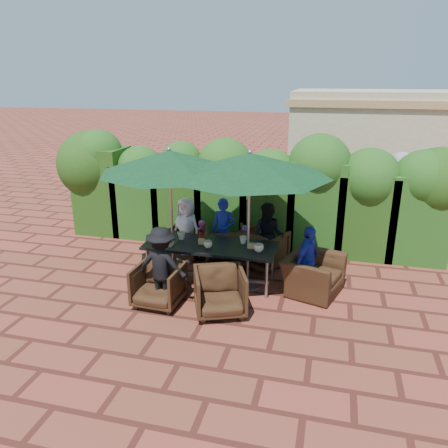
% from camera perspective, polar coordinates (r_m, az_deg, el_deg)
% --- Properties ---
extents(ground, '(80.00, 80.00, 0.00)m').
position_cam_1_polar(ground, '(7.87, -0.41, -8.39)').
color(ground, brown).
rests_on(ground, ground).
extents(dining_table, '(2.35, 0.90, 0.75)m').
position_cam_1_polar(dining_table, '(7.81, -1.76, -3.19)').
color(dining_table, black).
rests_on(dining_table, ground).
extents(umbrella_left, '(2.44, 2.44, 2.46)m').
position_cam_1_polar(umbrella_left, '(7.56, -7.15, 8.09)').
color(umbrella_left, gray).
rests_on(umbrella_left, ground).
extents(umbrella_right, '(2.73, 2.73, 2.46)m').
position_cam_1_polar(umbrella_right, '(7.24, 3.37, 7.75)').
color(umbrella_right, gray).
rests_on(umbrella_right, ground).
extents(chair_far_left, '(0.74, 0.71, 0.69)m').
position_cam_1_polar(chair_far_left, '(9.12, -4.99, -2.17)').
color(chair_far_left, black).
rests_on(chair_far_left, ground).
extents(chair_far_mid, '(1.00, 0.96, 0.82)m').
position_cam_1_polar(chair_far_mid, '(8.74, 0.16, -2.59)').
color(chair_far_mid, black).
rests_on(chair_far_mid, ground).
extents(chair_far_right, '(1.04, 1.01, 0.82)m').
position_cam_1_polar(chair_far_right, '(8.62, 5.09, -2.99)').
color(chair_far_right, black).
rests_on(chair_far_right, ground).
extents(chair_near_left, '(0.77, 0.72, 0.76)m').
position_cam_1_polar(chair_near_left, '(7.29, -8.57, -7.63)').
color(chair_near_left, black).
rests_on(chair_near_left, ground).
extents(chair_near_right, '(0.99, 0.97, 0.80)m').
position_cam_1_polar(chair_near_right, '(6.95, -0.54, -8.60)').
color(chair_near_right, black).
rests_on(chair_near_right, ground).
extents(chair_end_right, '(0.93, 1.16, 0.88)m').
position_cam_1_polar(chair_end_right, '(7.73, 11.58, -5.72)').
color(chair_end_right, black).
rests_on(chair_end_right, ground).
extents(adult_far_left, '(0.73, 0.57, 1.31)m').
position_cam_1_polar(adult_far_left, '(8.86, -4.90, -0.66)').
color(adult_far_left, white).
rests_on(adult_far_left, ground).
extents(adult_far_mid, '(0.51, 0.43, 1.32)m').
position_cam_1_polar(adult_far_mid, '(8.73, -0.10, -0.89)').
color(adult_far_mid, '#1D2B9F').
rests_on(adult_far_mid, ground).
extents(adult_far_right, '(0.68, 0.48, 1.31)m').
position_cam_1_polar(adult_far_right, '(8.48, 5.83, -1.61)').
color(adult_far_right, black).
rests_on(adult_far_right, ground).
extents(adult_near_left, '(0.86, 0.41, 1.33)m').
position_cam_1_polar(adult_near_left, '(7.21, -8.12, -5.42)').
color(adult_near_left, black).
rests_on(adult_near_left, ground).
extents(adult_end_right, '(0.60, 0.79, 1.21)m').
position_cam_1_polar(adult_end_right, '(7.61, 10.84, -4.69)').
color(adult_end_right, '#1D2B9F').
rests_on(adult_end_right, ground).
extents(child_left, '(0.34, 0.31, 0.78)m').
position_cam_1_polar(child_left, '(9.07, -2.86, -1.93)').
color(child_left, '#E751A7').
rests_on(child_left, ground).
extents(child_right, '(0.29, 0.24, 0.80)m').
position_cam_1_polar(child_right, '(8.72, 2.76, -2.73)').
color(child_right, '#7D4AA1').
rests_on(child_right, ground).
extents(pedestrian_a, '(1.46, 0.56, 1.55)m').
position_cam_1_polar(pedestrian_a, '(11.32, 12.69, 3.90)').
color(pedestrian_a, green).
rests_on(pedestrian_a, ground).
extents(pedestrian_b, '(0.96, 0.65, 1.89)m').
position_cam_1_polar(pedestrian_b, '(11.47, 17.85, 4.50)').
color(pedestrian_b, '#E751A7').
rests_on(pedestrian_b, ground).
extents(pedestrian_c, '(1.28, 1.21, 1.89)m').
position_cam_1_polar(pedestrian_c, '(11.43, 21.86, 4.00)').
color(pedestrian_c, '#93949B').
rests_on(pedestrian_c, ground).
extents(cup_a, '(0.17, 0.17, 0.13)m').
position_cam_1_polar(cup_a, '(7.97, -8.47, -1.85)').
color(cup_a, beige).
rests_on(cup_a, dining_table).
extents(cup_b, '(0.15, 0.15, 0.14)m').
position_cam_1_polar(cup_b, '(8.03, -5.58, -1.52)').
color(cup_b, beige).
rests_on(cup_b, dining_table).
extents(cup_c, '(0.16, 0.16, 0.12)m').
position_cam_1_polar(cup_c, '(7.62, -2.11, -2.67)').
color(cup_c, beige).
rests_on(cup_c, dining_table).
extents(cup_d, '(0.14, 0.14, 0.13)m').
position_cam_1_polar(cup_d, '(7.81, 2.52, -2.10)').
color(cup_d, beige).
rests_on(cup_d, dining_table).
extents(cup_e, '(0.17, 0.17, 0.14)m').
position_cam_1_polar(cup_e, '(7.46, 4.55, -3.13)').
color(cup_e, beige).
rests_on(cup_e, dining_table).
extents(ketchup_bottle, '(0.04, 0.04, 0.17)m').
position_cam_1_polar(ketchup_bottle, '(7.90, -3.16, -1.70)').
color(ketchup_bottle, '#B20C0A').
rests_on(ketchup_bottle, dining_table).
extents(sauce_bottle, '(0.04, 0.04, 0.17)m').
position_cam_1_polar(sauce_bottle, '(7.89, -2.45, -1.73)').
color(sauce_bottle, '#4C230C').
rests_on(sauce_bottle, dining_table).
extents(serving_tray, '(0.35, 0.25, 0.02)m').
position_cam_1_polar(serving_tray, '(7.86, -7.78, -2.57)').
color(serving_tray, '#936847').
rests_on(serving_tray, dining_table).
extents(number_block_left, '(0.12, 0.06, 0.10)m').
position_cam_1_polar(number_block_left, '(7.79, -2.93, -2.29)').
color(number_block_left, tan).
rests_on(number_block_left, dining_table).
extents(number_block_right, '(0.12, 0.06, 0.10)m').
position_cam_1_polar(number_block_right, '(7.60, 3.58, -2.85)').
color(number_block_right, tan).
rests_on(number_block_right, dining_table).
extents(hedge_wall, '(9.10, 1.60, 2.51)m').
position_cam_1_polar(hedge_wall, '(9.54, 3.03, 5.01)').
color(hedge_wall, '#16360E').
rests_on(hedge_wall, ground).
extents(building, '(6.20, 3.08, 3.20)m').
position_cam_1_polar(building, '(14.02, 21.45, 9.35)').
color(building, beige).
rests_on(building, ground).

